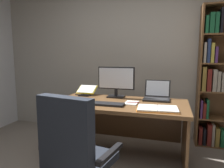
# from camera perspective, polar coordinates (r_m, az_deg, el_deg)

# --- Properties ---
(wall_back) EXTENTS (5.31, 0.12, 2.61)m
(wall_back) POSITION_cam_1_polar(r_m,az_deg,el_deg) (3.40, 7.03, 8.23)
(wall_back) COLOR #B2ADA3
(wall_back) RESTS_ON ground
(desk) EXTENTS (1.60, 0.81, 0.72)m
(desk) POSITION_cam_1_polar(r_m,az_deg,el_deg) (2.64, 2.52, -8.76)
(desk) COLOR brown
(desk) RESTS_ON ground
(bookshelf) EXTENTS (0.85, 0.27, 1.96)m
(bookshelf) POSITION_cam_1_polar(r_m,az_deg,el_deg) (3.24, 28.30, 0.79)
(bookshelf) COLOR brown
(bookshelf) RESTS_ON ground
(office_chair) EXTENTS (0.67, 0.60, 0.98)m
(office_chair) POSITION_cam_1_polar(r_m,az_deg,el_deg) (1.86, -9.99, -20.16)
(office_chair) COLOR black
(office_chair) RESTS_ON ground
(monitor) EXTENTS (0.50, 0.16, 0.41)m
(monitor) POSITION_cam_1_polar(r_m,az_deg,el_deg) (2.77, 1.14, 0.58)
(monitor) COLOR black
(monitor) RESTS_ON desk
(laptop) EXTENTS (0.33, 0.31, 0.24)m
(laptop) POSITION_cam_1_polar(r_m,az_deg,el_deg) (2.72, 12.21, -3.12)
(laptop) COLOR black
(laptop) RESTS_ON desk
(keyboard) EXTENTS (0.42, 0.15, 0.02)m
(keyboard) POSITION_cam_1_polar(r_m,az_deg,el_deg) (2.38, -1.71, -5.50)
(keyboard) COLOR black
(keyboard) RESTS_ON desk
(computer_mouse) EXTENTS (0.06, 0.10, 0.04)m
(computer_mouse) POSITION_cam_1_polar(r_m,az_deg,el_deg) (2.49, -8.33, -4.81)
(computer_mouse) COLOR black
(computer_mouse) RESTS_ON desk
(reading_stand_with_book) EXTENTS (0.26, 0.25, 0.13)m
(reading_stand_with_book) POSITION_cam_1_polar(r_m,az_deg,el_deg) (2.99, -7.06, -1.79)
(reading_stand_with_book) COLOR black
(reading_stand_with_book) RESTS_ON desk
(open_binder) EXTENTS (0.45, 0.31, 0.02)m
(open_binder) POSITION_cam_1_polar(r_m,az_deg,el_deg) (2.23, 12.44, -6.65)
(open_binder) COLOR orange
(open_binder) RESTS_ON desk
(notepad) EXTENTS (0.16, 0.22, 0.01)m
(notepad) POSITION_cam_1_polar(r_m,az_deg,el_deg) (2.47, 5.34, -5.18)
(notepad) COLOR white
(notepad) RESTS_ON desk
(pen) EXTENTS (0.14, 0.03, 0.01)m
(pen) POSITION_cam_1_polar(r_m,az_deg,el_deg) (2.47, 5.80, -5.01)
(pen) COLOR maroon
(pen) RESTS_ON notepad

